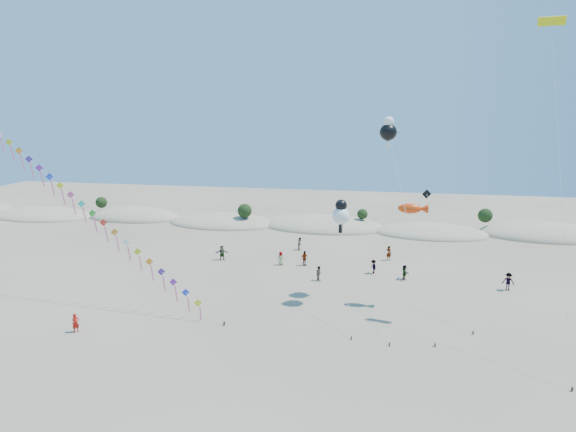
{
  "coord_description": "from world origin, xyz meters",
  "views": [
    {
      "loc": [
        7.84,
        -26.99,
        17.82
      ],
      "look_at": [
        0.26,
        14.0,
        8.57
      ],
      "focal_mm": 30.0,
      "sensor_mm": 36.0,
      "label": 1
    }
  ],
  "objects_px": {
    "parafoil_kite": "(552,31)",
    "flyer_foreground": "(76,323)",
    "fish_kite": "(413,209)",
    "kite_train": "(66,192)"
  },
  "relations": [
    {
      "from": "parafoil_kite",
      "to": "flyer_foreground",
      "type": "xyz_separation_m",
      "value": [
        -36.69,
        -10.04,
        -23.0
      ]
    },
    {
      "from": "kite_train",
      "to": "fish_kite",
      "type": "relative_size",
      "value": 3.23
    },
    {
      "from": "parafoil_kite",
      "to": "flyer_foreground",
      "type": "height_order",
      "value": "parafoil_kite"
    },
    {
      "from": "parafoil_kite",
      "to": "flyer_foreground",
      "type": "bearing_deg",
      "value": -164.69
    },
    {
      "from": "flyer_foreground",
      "to": "kite_train",
      "type": "bearing_deg",
      "value": 68.22
    },
    {
      "from": "fish_kite",
      "to": "flyer_foreground",
      "type": "distance_m",
      "value": 30.39
    },
    {
      "from": "kite_train",
      "to": "flyer_foreground",
      "type": "height_order",
      "value": "kite_train"
    },
    {
      "from": "fish_kite",
      "to": "flyer_foreground",
      "type": "xyz_separation_m",
      "value": [
        -27.04,
        -11.12,
        -8.27
      ]
    },
    {
      "from": "kite_train",
      "to": "fish_kite",
      "type": "xyz_separation_m",
      "value": [
        31.72,
        4.05,
        -1.24
      ]
    },
    {
      "from": "fish_kite",
      "to": "flyer_foreground",
      "type": "height_order",
      "value": "fish_kite"
    }
  ]
}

